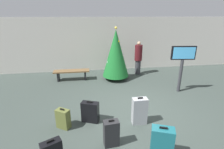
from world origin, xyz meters
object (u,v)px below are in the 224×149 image
Objects in this scene: traveller_0 at (138,57)px; suitcase_2 at (140,111)px; suitcase_1 at (111,133)px; flight_info_kiosk at (183,60)px; suitcase_4 at (162,143)px; waiting_bench at (72,73)px; suitcase_3 at (90,112)px; suitcase_0 at (63,119)px; holiday_tree at (116,53)px.

suitcase_2 is (-1.19, -4.17, -0.50)m from traveller_0.
suitcase_1 is (-2.11, -4.93, -0.56)m from traveller_0.
flight_info_kiosk reaches higher than suitcase_4.
flight_info_kiosk is 2.59m from traveller_0.
suitcase_2 is (2.16, -3.77, 0.03)m from waiting_bench.
suitcase_1 is at bearing -140.46° from flight_info_kiosk.
suitcase_3 is at bearing -77.42° from waiting_bench.
flight_info_kiosk reaches higher than suitcase_3.
suitcase_4 is at bearing -66.03° from waiting_bench.
traveller_0 is at bearing 78.60° from suitcase_4.
waiting_bench is 0.98× the size of traveller_0.
traveller_0 is at bearing 74.08° from suitcase_2.
traveller_0 is 2.44× the size of suitcase_1.
flight_info_kiosk reaches higher than suitcase_2.
suitcase_3 is at bearing -123.52° from traveller_0.
traveller_0 is at bearing 50.84° from suitcase_0.
flight_info_kiosk is 4.19m from suitcase_1.
suitcase_1 reaches higher than waiting_bench.
flight_info_kiosk is 2.34× the size of suitcase_4.
holiday_tree is 1.45m from traveller_0.
suitcase_4 is at bearing -124.30° from flight_info_kiosk.
flight_info_kiosk reaches higher than traveller_0.
flight_info_kiosk is 3.13× the size of suitcase_0.
suitcase_0 is 0.85× the size of suitcase_1.
holiday_tree is 4.17× the size of suitcase_0.
suitcase_1 is 1.07× the size of suitcase_3.
waiting_bench is 3.67m from suitcase_0.
traveller_0 is at bearing 66.83° from suitcase_1.
flight_info_kiosk is 2.66× the size of suitcase_1.
suitcase_1 is (1.24, -4.52, -0.04)m from waiting_bench.
suitcase_2 is at bearing -60.18° from waiting_bench.
holiday_tree is 3.67m from suitcase_3.
waiting_bench is 2.02× the size of suitcase_2.
suitcase_4 is (0.17, -4.87, -0.89)m from holiday_tree.
flight_info_kiosk is (2.31, -1.74, 0.04)m from holiday_tree.
suitcase_2 is at bearing 39.32° from suitcase_1.
suitcase_3 is (-1.30, -3.30, -0.96)m from holiday_tree.
suitcase_0 is at bearing 177.25° from suitcase_2.
holiday_tree reaches higher than waiting_bench.
holiday_tree is at bearing -155.10° from traveller_0.
suitcase_4 is (2.21, -1.39, 0.10)m from suitcase_0.
suitcase_0 is at bearing -129.16° from traveller_0.
holiday_tree reaches higher than suitcase_1.
suitcase_3 is at bearing -156.70° from flight_info_kiosk.
waiting_bench is at bearing 119.82° from suitcase_2.
suitcase_0 is 0.77m from suitcase_3.
holiday_tree reaches higher than suitcase_2.
traveller_0 is 4.70m from suitcase_3.
holiday_tree is at bearing 92.02° from suitcase_4.
suitcase_1 is at bearing -113.17° from traveller_0.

